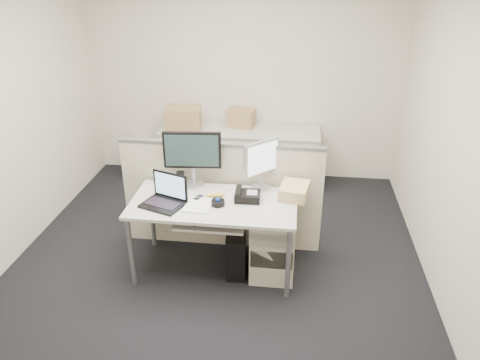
# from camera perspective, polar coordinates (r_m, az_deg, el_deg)

# --- Properties ---
(floor) EXTENTS (4.00, 4.50, 0.01)m
(floor) POSITION_cam_1_polar(r_m,az_deg,el_deg) (4.63, -3.02, -10.72)
(floor) COLOR black
(floor) RESTS_ON ground
(wall_back) EXTENTS (4.00, 0.02, 2.70)m
(wall_back) POSITION_cam_1_polar(r_m,az_deg,el_deg) (6.10, 0.38, 12.63)
(wall_back) COLOR beige
(wall_back) RESTS_ON ground
(wall_front) EXTENTS (4.00, 0.02, 2.70)m
(wall_front) POSITION_cam_1_polar(r_m,az_deg,el_deg) (2.10, -14.99, -17.09)
(wall_front) COLOR beige
(wall_front) RESTS_ON ground
(wall_right) EXTENTS (0.02, 4.50, 2.70)m
(wall_right) POSITION_cam_1_polar(r_m,az_deg,el_deg) (4.12, 25.11, 3.48)
(wall_right) COLOR beige
(wall_right) RESTS_ON ground
(desk) EXTENTS (1.50, 0.75, 0.73)m
(desk) POSITION_cam_1_polar(r_m,az_deg,el_deg) (4.26, -3.23, -3.47)
(desk) COLOR #B1B0A5
(desk) RESTS_ON floor
(keyboard_tray) EXTENTS (0.62, 0.32, 0.02)m
(keyboard_tray) POSITION_cam_1_polar(r_m,az_deg,el_deg) (4.13, -3.65, -5.22)
(keyboard_tray) COLOR #B1B0A5
(keyboard_tray) RESTS_ON desk
(drawer_pedestal) EXTENTS (0.40, 0.55, 0.65)m
(drawer_pedestal) POSITION_cam_1_polar(r_m,az_deg,el_deg) (4.43, 4.08, -7.42)
(drawer_pedestal) COLOR beige
(drawer_pedestal) RESTS_ON floor
(cubicle_partition) EXTENTS (2.00, 0.06, 1.10)m
(cubicle_partition) POSITION_cam_1_polar(r_m,az_deg,el_deg) (4.70, -2.25, -2.05)
(cubicle_partition) COLOR beige
(cubicle_partition) RESTS_ON floor
(back_counter) EXTENTS (2.00, 0.60, 0.72)m
(back_counter) POSITION_cam_1_polar(r_m,az_deg,el_deg) (6.11, -0.00, 2.86)
(back_counter) COLOR beige
(back_counter) RESTS_ON floor
(monitor_main) EXTENTS (0.56, 0.26, 0.54)m
(monitor_main) POSITION_cam_1_polar(r_m,az_deg,el_deg) (4.44, -5.80, 2.56)
(monitor_main) COLOR black
(monitor_main) RESTS_ON desk
(monitor_small) EXTENTS (0.42, 0.41, 0.48)m
(monitor_small) POSITION_cam_1_polar(r_m,az_deg,el_deg) (4.36, 2.59, 1.74)
(monitor_small) COLOR #B7B7BC
(monitor_small) RESTS_ON desk
(laptop) EXTENTS (0.43, 0.37, 0.27)m
(laptop) POSITION_cam_1_polar(r_m,az_deg,el_deg) (4.16, -9.53, -1.49)
(laptop) COLOR black
(laptop) RESTS_ON desk
(trackball) EXTENTS (0.12, 0.12, 0.05)m
(trackball) POSITION_cam_1_polar(r_m,az_deg,el_deg) (4.17, -2.70, -2.79)
(trackball) COLOR black
(trackball) RESTS_ON desk
(desk_phone) EXTENTS (0.24, 0.20, 0.07)m
(desk_phone) POSITION_cam_1_polar(r_m,az_deg,el_deg) (4.24, 0.92, -2.00)
(desk_phone) COLOR black
(desk_phone) RESTS_ON desk
(paper_stack) EXTENTS (0.26, 0.31, 0.01)m
(paper_stack) POSITION_cam_1_polar(r_m,az_deg,el_deg) (4.18, -5.07, -3.04)
(paper_stack) COLOR silver
(paper_stack) RESTS_ON desk
(sticky_pad) EXTENTS (0.09, 0.09, 0.01)m
(sticky_pad) POSITION_cam_1_polar(r_m,az_deg,el_deg) (4.23, -3.92, -2.59)
(sticky_pad) COLOR yellow
(sticky_pad) RESTS_ON desk
(travel_mug) EXTENTS (0.10, 0.10, 0.16)m
(travel_mug) POSITION_cam_1_polar(r_m,az_deg,el_deg) (4.45, -7.22, -0.14)
(travel_mug) COLOR black
(travel_mug) RESTS_ON desk
(banana) EXTENTS (0.19, 0.08, 0.04)m
(banana) POSITION_cam_1_polar(r_m,az_deg,el_deg) (4.31, -3.03, -1.83)
(banana) COLOR yellow
(banana) RESTS_ON desk
(cellphone) EXTENTS (0.09, 0.12, 0.01)m
(cellphone) POSITION_cam_1_polar(r_m,az_deg,el_deg) (4.30, -5.11, -2.18)
(cellphone) COLOR black
(cellphone) RESTS_ON desk
(manila_folders) EXTENTS (0.29, 0.35, 0.12)m
(manila_folders) POSITION_cam_1_polar(r_m,az_deg,el_deg) (4.32, 6.64, -1.31)
(manila_folders) COLOR tan
(manila_folders) RESTS_ON desk
(keyboard) EXTENTS (0.46, 0.28, 0.02)m
(keyboard) POSITION_cam_1_polar(r_m,az_deg,el_deg) (4.14, -2.88, -4.72)
(keyboard) COLOR black
(keyboard) RESTS_ON keyboard_tray
(pc_tower_desk) EXTENTS (0.23, 0.47, 0.42)m
(pc_tower_desk) POSITION_cam_1_polar(r_m,az_deg,el_deg) (4.50, -0.48, -8.48)
(pc_tower_desk) COLOR black
(pc_tower_desk) RESTS_ON floor
(pc_tower_spare_dark) EXTENTS (0.17, 0.43, 0.40)m
(pc_tower_spare_dark) POSITION_cam_1_polar(r_m,az_deg,el_deg) (6.59, -12.52, 2.45)
(pc_tower_spare_dark) COLOR black
(pc_tower_spare_dark) RESTS_ON floor
(pc_tower_spare_silver) EXTENTS (0.24, 0.47, 0.42)m
(pc_tower_spare_silver) POSITION_cam_1_polar(r_m,az_deg,el_deg) (6.57, -12.24, 2.53)
(pc_tower_spare_silver) COLOR #B7B7BC
(pc_tower_spare_silver) RESTS_ON floor
(cardboard_box_left) EXTENTS (0.47, 0.37, 0.32)m
(cardboard_box_left) POSITION_cam_1_polar(r_m,az_deg,el_deg) (5.94, -6.92, 7.34)
(cardboard_box_left) COLOR tan
(cardboard_box_left) RESTS_ON back_counter
(cardboard_box_right) EXTENTS (0.37, 0.31, 0.24)m
(cardboard_box_right) POSITION_cam_1_polar(r_m,az_deg,el_deg) (6.05, 0.14, 7.50)
(cardboard_box_right) COLOR tan
(cardboard_box_right) RESTS_ON back_counter
(red_binder) EXTENTS (0.17, 0.28, 0.26)m
(red_binder) POSITION_cam_1_polar(r_m,az_deg,el_deg) (6.20, -8.25, 7.76)
(red_binder) COLOR #A01C07
(red_binder) RESTS_ON back_counter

